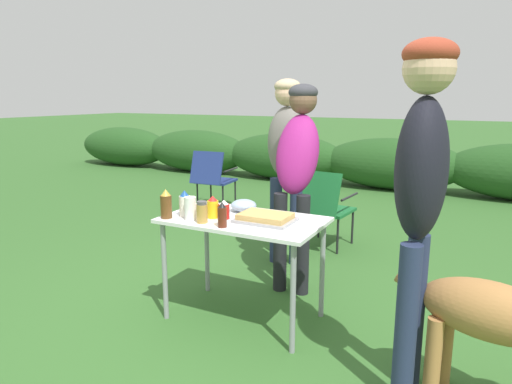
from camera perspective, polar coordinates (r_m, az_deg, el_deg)
The scene contains 19 objects.
ground_plane at distance 3.43m, azimuth -1.50°, elevation -15.33°, with size 60.00×60.00×0.00m, color #336028.
shrub_hedge at distance 8.11m, azimuth 16.60°, elevation 3.40°, with size 14.40×0.90×0.87m.
folding_table at distance 3.18m, azimuth -1.57°, elevation -4.65°, with size 1.10×0.64×0.74m.
food_tray at distance 3.07m, azimuth 1.18°, elevation -3.25°, with size 0.38×0.27×0.06m.
plate_stack at distance 3.37m, azimuth -6.63°, elevation -2.15°, with size 0.24×0.24×0.03m, color white.
mixing_bowl at distance 3.34m, azimuth -1.56°, elevation -1.69°, with size 0.19×0.19×0.09m, color #99B2CC.
paper_cup_stack at distance 3.13m, azimuth -8.20°, elevation -2.05°, with size 0.08×0.08×0.16m, color white.
mustard_bottle at distance 3.17m, azimuth -5.42°, elevation -1.93°, with size 0.08×0.08×0.16m.
beer_bottle at distance 3.21m, azimuth -11.18°, elevation -1.52°, with size 0.08×0.08×0.20m.
mayo_bottle at distance 3.23m, azimuth -8.90°, elevation -1.49°, with size 0.08×0.08×0.19m.
spice_jar at distance 3.05m, azimuth -6.77°, elevation -2.53°, with size 0.07×0.07×0.15m.
bbq_sauce_bottle at distance 2.94m, azimuth -4.25°, elevation -2.90°, with size 0.06×0.06×0.17m.
ketchup_bottle at distance 3.14m, azimuth -4.03°, elevation -2.24°, with size 0.08×0.08×0.13m.
standing_person_with_beanie at distance 3.66m, azimuth 5.18°, elevation 3.85°, with size 0.38×0.50×1.67m.
standing_person_in_navy_coat at distance 4.19m, azimuth 3.86°, elevation 5.20°, with size 0.39×0.30×1.72m.
standing_person_in_olive_jacket at distance 2.35m, azimuth 19.89°, elevation 1.50°, with size 0.26×0.36×1.83m.
dog at distance 2.58m, azimuth 28.55°, elevation -13.88°, with size 1.05×0.43×0.76m.
camp_chair_green_behind_table at distance 6.39m, azimuth -5.44°, elevation 1.95°, with size 0.52×0.63×0.83m.
camp_chair_near_hedge at distance 4.76m, azimuth 8.50°, elevation -1.59°, with size 0.53×0.63×0.83m.
Camera 1 is at (1.48, -2.67, 1.57)m, focal length 32.00 mm.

